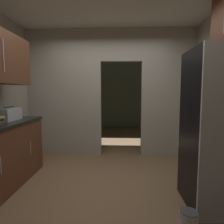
# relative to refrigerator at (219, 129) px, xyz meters

# --- Properties ---
(ground) EXTENTS (20.00, 20.00, 0.00)m
(ground) POSITION_rel_refrigerator_xyz_m (-1.40, 0.38, -0.93)
(ground) COLOR brown
(kitchen_overhead_slab) EXTENTS (4.01, 7.16, 0.06)m
(kitchen_overhead_slab) POSITION_rel_refrigerator_xyz_m (-1.40, 0.86, 1.81)
(kitchen_overhead_slab) COLOR silver
(kitchen_partition) EXTENTS (3.61, 0.12, 2.72)m
(kitchen_partition) POSITION_rel_refrigerator_xyz_m (-1.45, 1.96, 0.50)
(kitchen_partition) COLOR #ADA899
(kitchen_partition) RESTS_ON ground
(adjoining_room_shell) EXTENTS (3.61, 3.40, 2.72)m
(adjoining_room_shell) POSITION_rel_refrigerator_xyz_m (-1.40, 4.23, 0.43)
(adjoining_room_shell) COLOR slate
(adjoining_room_shell) RESTS_ON ground
(refrigerator) EXTENTS (0.71, 0.74, 1.87)m
(refrigerator) POSITION_rel_refrigerator_xyz_m (0.00, 0.00, 0.00)
(refrigerator) COLOR black
(refrigerator) RESTS_ON ground
(boombox) EXTENTS (0.20, 0.41, 0.22)m
(boombox) POSITION_rel_refrigerator_xyz_m (-2.86, 0.59, 0.10)
(boombox) COLOR #B2B2B7
(boombox) RESTS_ON lower_cabinet_run
(paint_can) EXTENTS (0.19, 0.19, 0.18)m
(paint_can) POSITION_rel_refrigerator_xyz_m (-0.47, -0.44, -0.84)
(paint_can) COLOR silver
(paint_can) RESTS_ON ground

